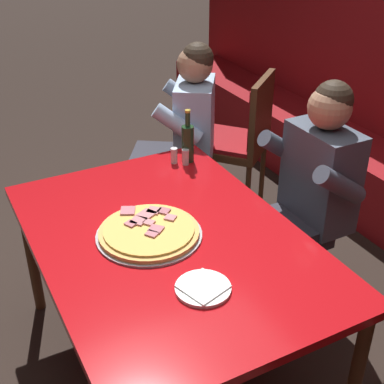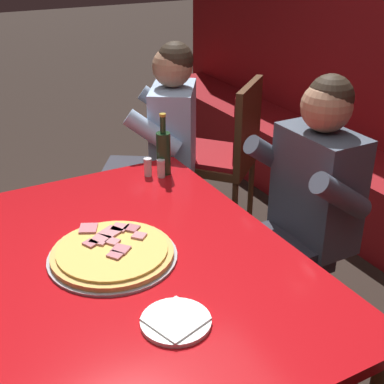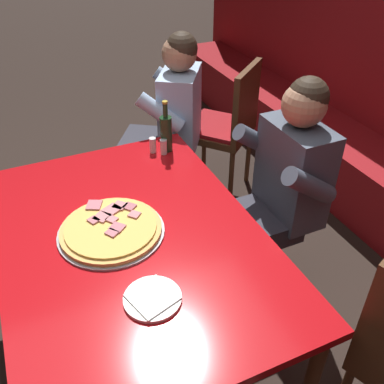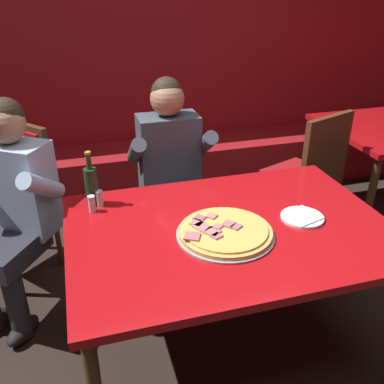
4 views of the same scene
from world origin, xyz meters
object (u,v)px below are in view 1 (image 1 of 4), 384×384
beer_bottle (188,142)px  dining_chair_near_left (242,135)px  pizza (149,232)px  shaker_oregano (174,156)px  diner_seated_blue_shirt (305,193)px  main_dining_table (169,250)px  shaker_black_pepper (186,158)px  diner_standing_companion (181,134)px  plate_white_paper (203,288)px

beer_bottle → dining_chair_near_left: bearing=125.2°
pizza → shaker_oregano: size_ratio=5.28×
beer_bottle → diner_seated_blue_shirt: size_ratio=0.23×
main_dining_table → dining_chair_near_left: (-1.07, 1.05, -0.10)m
shaker_oregano → dining_chair_near_left: dining_chair_near_left is taller
pizza → shaker_black_pepper: 0.69m
dining_chair_near_left → diner_standing_companion: bearing=-86.8°
shaker_black_pepper → diner_standing_companion: diner_standing_companion is taller
pizza → diner_seated_blue_shirt: diner_seated_blue_shirt is taller
beer_bottle → diner_standing_companion: (-0.43, 0.18, -0.16)m
beer_bottle → shaker_black_pepper: (0.03, -0.03, -0.07)m
main_dining_table → shaker_black_pepper: shaker_black_pepper is taller
pizza → dining_chair_near_left: 1.52m
shaker_black_pepper → diner_standing_companion: 0.51m
dining_chair_near_left → beer_bottle: bearing=-54.8°
plate_white_paper → diner_standing_companion: diner_standing_companion is taller
shaker_black_pepper → dining_chair_near_left: 0.86m
diner_standing_companion → shaker_black_pepper: bearing=-23.9°
shaker_black_pepper → dining_chair_near_left: (-0.49, 0.68, -0.20)m
shaker_oregano → diner_standing_companion: bearing=149.0°
shaker_oregano → dining_chair_near_left: size_ratio=0.09×
diner_seated_blue_shirt → plate_white_paper: bearing=-61.4°
plate_white_paper → diner_standing_companion: 1.53m
pizza → dining_chair_near_left: bearing=132.1°
main_dining_table → diner_standing_companion: (-1.04, 0.58, 0.02)m
diner_seated_blue_shirt → diner_standing_companion: 0.97m
main_dining_table → dining_chair_near_left: bearing=135.3°
main_dining_table → diner_standing_companion: bearing=150.8°
dining_chair_near_left → pizza: bearing=-47.9°
shaker_oregano → plate_white_paper: bearing=-20.1°
plate_white_paper → beer_bottle: 1.07m
pizza → diner_standing_companion: size_ratio=0.36×
shaker_black_pepper → beer_bottle: bearing=136.6°
shaker_oregano → diner_standing_companion: size_ratio=0.07×
diner_seated_blue_shirt → diner_standing_companion: (-0.95, -0.22, 0.00)m
shaker_oregano → diner_standing_companion: 0.50m
plate_white_paper → beer_bottle: (-0.97, 0.44, 0.10)m
diner_seated_blue_shirt → shaker_oregano: bearing=-138.2°
shaker_oregano → shaker_black_pepper: size_ratio=1.00×
plate_white_paper → diner_seated_blue_shirt: bearing=118.6°
diner_standing_companion → shaker_oregano: bearing=-31.0°
shaker_black_pepper → diner_seated_blue_shirt: (0.49, 0.43, -0.08)m
main_dining_table → pizza: bearing=-127.6°
diner_seated_blue_shirt → shaker_black_pepper: bearing=-138.8°
pizza → plate_white_paper: (0.42, 0.03, -0.01)m
pizza → diner_seated_blue_shirt: size_ratio=0.36×
pizza → dining_chair_near_left: size_ratio=0.45×
shaker_black_pepper → diner_standing_companion: size_ratio=0.07×
plate_white_paper → dining_chair_near_left: bearing=142.8°
main_dining_table → pizza: (-0.05, -0.07, 0.08)m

